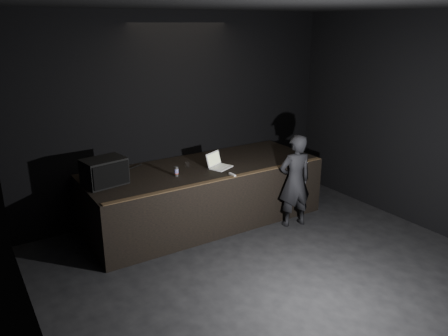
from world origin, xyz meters
TOP-DOWN VIEW (x-y plane):
  - ground at (0.00, 0.00)m, footprint 7.00×7.00m
  - room_walls at (0.00, 0.00)m, footprint 6.10×7.10m
  - stage_riser at (0.00, 2.73)m, footprint 4.00×1.50m
  - riser_lip at (0.00, 2.02)m, footprint 3.92×0.10m
  - stage_monitor at (-1.67, 2.76)m, footprint 0.66×0.53m
  - cable at (-1.30, 3.15)m, footprint 0.89×0.44m
  - laptop at (0.18, 2.55)m, footprint 0.45×0.44m
  - beer_can at (-0.60, 2.53)m, footprint 0.07×0.07m
  - plastic_cup at (-0.25, 2.83)m, footprint 0.07×0.07m
  - wii_remote at (0.15, 2.08)m, footprint 0.04×0.16m
  - person at (1.21, 1.78)m, footprint 0.64×0.48m

SIDE VIEW (x-z plane):
  - ground at x=0.00m, z-range 0.00..0.00m
  - stage_riser at x=0.00m, z-range 0.00..1.00m
  - person at x=1.21m, z-range 0.00..1.59m
  - riser_lip at x=0.00m, z-range 1.00..1.01m
  - cable at x=-1.30m, z-range 1.00..1.02m
  - wii_remote at x=0.15m, z-range 1.00..1.03m
  - plastic_cup at x=-0.25m, z-range 1.00..1.09m
  - laptop at x=0.18m, z-range 0.94..1.19m
  - beer_can at x=-0.60m, z-range 1.00..1.16m
  - stage_monitor at x=-1.67m, z-range 1.00..1.40m
  - room_walls at x=0.00m, z-range 0.26..3.78m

